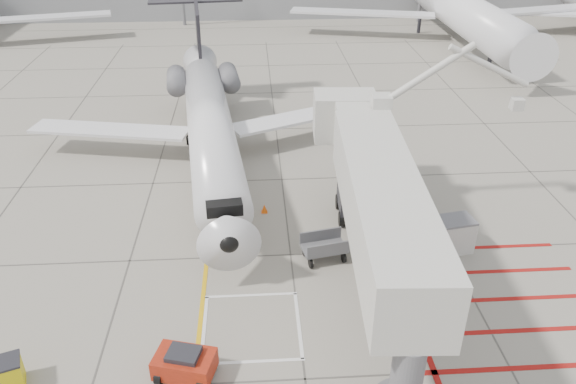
{
  "coord_description": "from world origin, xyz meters",
  "views": [
    {
      "loc": [
        -1.61,
        -18.9,
        16.7
      ],
      "look_at": [
        0.0,
        6.0,
        2.5
      ],
      "focal_mm": 35.0,
      "sensor_mm": 36.0,
      "label": 1
    }
  ],
  "objects_px": {
    "spill_bin": "(2,375)",
    "pushback_tug": "(185,363)",
    "jet_bridge": "(382,215)",
    "regional_jet": "(211,117)"
  },
  "relations": [
    {
      "from": "jet_bridge",
      "to": "spill_bin",
      "type": "distance_m",
      "value": 16.01
    },
    {
      "from": "jet_bridge",
      "to": "regional_jet",
      "type": "bearing_deg",
      "value": 127.72
    },
    {
      "from": "jet_bridge",
      "to": "spill_bin",
      "type": "height_order",
      "value": "jet_bridge"
    },
    {
      "from": "regional_jet",
      "to": "jet_bridge",
      "type": "distance_m",
      "value": 13.86
    },
    {
      "from": "jet_bridge",
      "to": "spill_bin",
      "type": "relative_size",
      "value": 14.15
    },
    {
      "from": "jet_bridge",
      "to": "pushback_tug",
      "type": "distance_m",
      "value": 10.04
    },
    {
      "from": "jet_bridge",
      "to": "pushback_tug",
      "type": "relative_size",
      "value": 8.87
    },
    {
      "from": "jet_bridge",
      "to": "spill_bin",
      "type": "xyz_separation_m",
      "value": [
        -14.91,
        -4.8,
        -3.34
      ]
    },
    {
      "from": "regional_jet",
      "to": "spill_bin",
      "type": "relative_size",
      "value": 22.25
    },
    {
      "from": "spill_bin",
      "to": "pushback_tug",
      "type": "bearing_deg",
      "value": -19.07
    }
  ]
}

